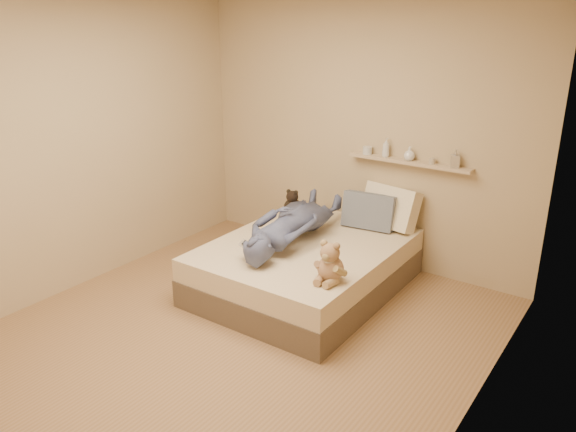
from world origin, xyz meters
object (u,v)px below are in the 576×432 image
Objects in this scene: bed at (305,266)px; wall_shelf at (409,162)px; pillow_grey at (369,211)px; teddy_bear at (330,265)px; person at (291,223)px; dark_plush at (293,205)px; pillow_cream at (390,207)px; game_console at (247,245)px.

bed is 1.58× the size of wall_shelf.
bed is 0.84m from pillow_grey.
person is (-0.72, 0.51, 0.03)m from teddy_bear.
person reaches higher than dark_plush.
pillow_cream is (0.43, 0.83, 0.43)m from bed.
person is (-0.15, -0.01, 0.40)m from bed.
wall_shelf reaches higher than game_console.
pillow_grey is at bearing 68.36° from bed.
game_console is 0.53× the size of teddy_bear.
person reaches higher than bed.
teddy_bear is 0.23× the size of person.
bed is at bearing -117.29° from pillow_cream.
dark_plush is at bearing -168.73° from pillow_grey.
wall_shelf reaches higher than person.
person reaches higher than game_console.
wall_shelf reaches higher than pillow_grey.
pillow_cream is at bearing -131.39° from person.
wall_shelf is at bearing 90.64° from teddy_bear.
dark_plush is 0.57× the size of pillow_grey.
bed is 0.43m from person.
person is at bearing 85.86° from game_console.
person is at bearing -175.05° from bed.
bed is 6.66× the size of dark_plush.
wall_shelf reaches higher than pillow_cream.
pillow_grey is at bearing 70.13° from game_console.
pillow_grey is at bearing 103.52° from teddy_bear.
pillow_cream reaches higher than game_console.
pillow_grey is 0.42× the size of wall_shelf.
pillow_cream is 0.38× the size of person.
teddy_bear is at bearing 5.78° from game_console.
pillow_cream reaches higher than teddy_bear.
pillow_grey is (0.27, 0.69, 0.40)m from bed.
person is at bearing -121.12° from pillow_grey.
bed is at bearing -121.18° from wall_shelf.
pillow_cream is at bearing 42.17° from pillow_grey.
person is (0.36, -0.55, 0.05)m from dark_plush.
person reaches higher than teddy_bear.
teddy_bear is at bearing -42.89° from bed.
bed is 0.74m from game_console.
pillow_grey is 0.60m from wall_shelf.
pillow_grey is (-0.15, -0.14, -0.03)m from pillow_cream.
game_console is at bearing -113.46° from pillow_cream.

